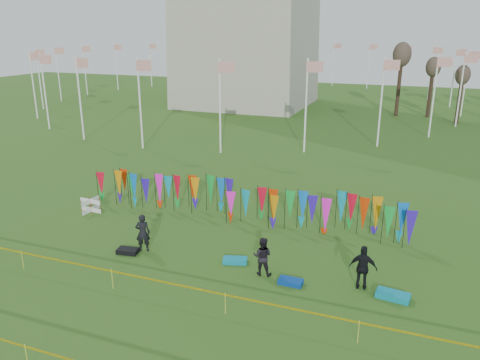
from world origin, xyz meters
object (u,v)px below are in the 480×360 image
(kite_bag_turquoise, at_px, (235,260))
(kite_bag_teal, at_px, (393,295))
(person_mid, at_px, (262,256))
(kite_bag_black, at_px, (128,251))
(person_left, at_px, (143,233))
(kite_bag_blue, at_px, (291,282))
(person_right, at_px, (363,268))
(box_kite, at_px, (91,205))

(kite_bag_turquoise, relative_size, kite_bag_teal, 0.85)
(person_mid, distance_m, kite_bag_teal, 5.55)
(person_mid, distance_m, kite_bag_turquoise, 1.77)
(kite_bag_teal, bearing_deg, kite_bag_black, -178.23)
(person_left, xyz_separation_m, person_mid, (6.10, -0.15, -0.07))
(kite_bag_blue, bearing_deg, kite_bag_turquoise, 162.10)
(kite_bag_turquoise, bearing_deg, kite_bag_black, -169.80)
(person_right, height_order, kite_bag_turquoise, person_right)
(kite_bag_blue, relative_size, kite_bag_teal, 0.78)
(person_left, relative_size, person_mid, 1.09)
(box_kite, xyz_separation_m, person_left, (5.62, -3.26, 0.53))
(kite_bag_teal, bearing_deg, person_mid, -179.85)
(box_kite, relative_size, person_mid, 0.48)
(kite_bag_black, bearing_deg, person_right, 3.63)
(kite_bag_turquoise, distance_m, kite_bag_teal, 7.02)
(person_right, bearing_deg, kite_bag_black, 1.63)
(person_mid, bearing_deg, kite_bag_blue, 158.46)
(kite_bag_black, relative_size, kite_bag_teal, 0.77)
(person_left, bearing_deg, person_right, 156.43)
(person_right, xyz_separation_m, kite_bag_black, (-10.90, -0.69, -0.85))
(person_mid, relative_size, kite_bag_turquoise, 1.58)
(box_kite, relative_size, kite_bag_black, 0.84)
(kite_bag_turquoise, relative_size, kite_bag_black, 1.11)
(box_kite, bearing_deg, person_right, -10.91)
(person_right, bearing_deg, kite_bag_turquoise, -4.40)
(kite_bag_teal, bearing_deg, box_kite, 168.86)
(person_left, relative_size, kite_bag_black, 1.90)
(person_left, bearing_deg, kite_bag_black, 16.84)
(person_left, relative_size, kite_bag_teal, 1.46)
(person_left, xyz_separation_m, kite_bag_blue, (7.48, -0.51, -0.84))
(kite_bag_teal, bearing_deg, person_right, 166.08)
(person_right, height_order, kite_bag_teal, person_right)
(kite_bag_black, bearing_deg, kite_bag_teal, 1.77)
(person_mid, xyz_separation_m, person_right, (4.23, 0.33, 0.09))
(person_mid, xyz_separation_m, kite_bag_teal, (5.50, 0.01, -0.75))
(person_left, distance_m, kite_bag_black, 1.13)
(box_kite, xyz_separation_m, kite_bag_turquoise, (10.21, -2.83, -0.31))
(kite_bag_turquoise, bearing_deg, kite_bag_teal, -4.53)
(person_mid, relative_size, kite_bag_teal, 1.34)
(kite_bag_turquoise, xyz_separation_m, kite_bag_black, (-5.17, -0.93, 0.00))
(kite_bag_blue, bearing_deg, person_left, 176.10)
(person_right, xyz_separation_m, kite_bag_turquoise, (-5.73, 0.24, -0.85))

